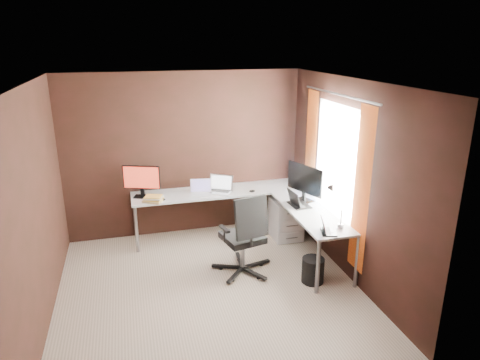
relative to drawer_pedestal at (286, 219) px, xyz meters
name	(u,v)px	position (x,y,z in m)	size (l,w,h in m)	color
room	(235,187)	(-1.09, -1.08, 0.98)	(3.60, 3.60, 2.50)	#BCA892
desk	(252,202)	(-0.59, -0.11, 0.38)	(2.65, 2.25, 0.73)	silver
drawer_pedestal	(286,219)	(0.00, 0.00, 0.00)	(0.42, 0.50, 0.60)	silver
monitor_left	(142,180)	(-2.11, 0.39, 0.70)	(0.52, 0.24, 0.47)	black
monitor_right	(305,181)	(0.11, -0.39, 0.73)	(0.27, 0.61, 0.53)	black
laptop_white	(201,191)	(-1.26, 0.29, 0.48)	(0.35, 0.27, 0.21)	silver
laptop_silver	(220,188)	(-0.96, 0.31, 0.48)	(0.45, 0.42, 0.25)	silver
laptop_black_big	(297,202)	(-0.05, -0.54, 0.48)	(0.26, 0.35, 0.22)	black
laptop_black_small	(327,229)	(-0.04, -1.43, 0.47)	(0.25, 0.29, 0.17)	black
book_stack	(153,199)	(-1.97, 0.15, 0.47)	(0.33, 0.31, 0.08)	tan
mouse_left	(163,200)	(-1.84, 0.15, 0.45)	(0.08, 0.05, 0.03)	black
mouse_corner	(252,191)	(-0.50, 0.15, 0.45)	(0.09, 0.06, 0.04)	black
desk_lamp	(335,201)	(0.11, -1.30, 0.77)	(0.18, 0.21, 0.54)	slate
office_chair	(244,250)	(-0.91, -0.86, 0.02)	(0.62, 0.64, 1.11)	black
wastebasket	(313,270)	(-0.13, -1.31, -0.14)	(0.28, 0.28, 0.32)	black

